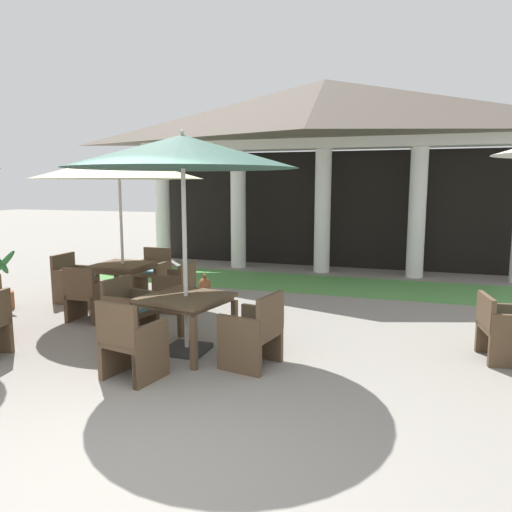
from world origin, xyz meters
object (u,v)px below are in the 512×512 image
(patio_chair_near_foreground_east, at_px, (176,287))
(potted_palm_left_edge, at_px, (0,290))
(patio_umbrella_far_back, at_px, (183,153))
(patio_chair_far_back_east, at_px, (254,333))
(patio_chair_near_foreground_north, at_px, (153,273))
(patio_chair_far_back_west, at_px, (129,312))
(patio_chair_near_foreground_south, at_px, (87,296))
(patio_table_far_back, at_px, (186,303))
(patio_table_near_foreground, at_px, (123,269))
(patio_umbrella_near_foreground, at_px, (119,168))
(patio_chair_mid_left_west, at_px, (503,329))
(patio_chair_near_foreground_west, at_px, (74,280))
(terracotta_urn, at_px, (205,284))
(patio_chair_far_back_south, at_px, (131,342))

(patio_chair_near_foreground_east, distance_m, potted_palm_left_edge, 3.10)
(patio_umbrella_far_back, xyz_separation_m, patio_chair_far_back_east, (0.98, -0.20, -2.12))
(patio_chair_near_foreground_north, distance_m, patio_chair_far_back_west, 2.94)
(patio_chair_near_foreground_north, relative_size, patio_chair_far_back_east, 0.99)
(patio_chair_near_foreground_south, relative_size, patio_chair_far_back_east, 0.99)
(patio_chair_near_foreground_east, bearing_deg, patio_table_far_back, -150.05)
(patio_chair_far_back_west, bearing_deg, patio_table_far_back, 90.00)
(patio_table_near_foreground, relative_size, patio_chair_near_foreground_south, 1.04)
(patio_chair_near_foreground_south, xyz_separation_m, potted_palm_left_edge, (-1.95, 0.20, -0.09))
(patio_table_near_foreground, xyz_separation_m, patio_umbrella_near_foreground, (0.00, 0.00, 1.77))
(patio_chair_near_foreground_south, distance_m, patio_umbrella_far_back, 3.11)
(patio_umbrella_near_foreground, bearing_deg, patio_chair_mid_left_west, -8.70)
(patio_chair_near_foreground_east, height_order, patio_umbrella_far_back, patio_umbrella_far_back)
(patio_chair_far_back_east, bearing_deg, patio_chair_near_foreground_north, 56.81)
(patio_chair_near_foreground_south, distance_m, patio_chair_mid_left_west, 5.95)
(patio_chair_near_foreground_west, relative_size, patio_chair_far_back_west, 1.03)
(patio_chair_near_foreground_north, xyz_separation_m, patio_chair_far_back_west, (1.18, -2.69, -0.01))
(patio_table_far_back, relative_size, terracotta_urn, 3.17)
(patio_table_near_foreground, height_order, patio_chair_mid_left_west, patio_chair_mid_left_west)
(patio_chair_near_foreground_north, height_order, patio_chair_far_back_south, patio_chair_far_back_south)
(patio_chair_near_foreground_east, bearing_deg, patio_chair_near_foreground_south, 135.11)
(patio_chair_near_foreground_west, xyz_separation_m, patio_chair_mid_left_west, (7.00, -0.90, -0.01))
(patio_chair_near_foreground_south, height_order, terracotta_urn, patio_chair_near_foreground_south)
(patio_umbrella_near_foreground, distance_m, patio_chair_near_foreground_east, 2.27)
(patio_table_near_foreground, bearing_deg, patio_table_far_back, -40.79)
(patio_chair_near_foreground_north, xyz_separation_m, patio_chair_far_back_east, (3.13, -3.09, -0.00))
(terracotta_urn, bearing_deg, patio_chair_near_foreground_south, -109.52)
(terracotta_urn, bearing_deg, patio_chair_near_foreground_north, -154.51)
(patio_chair_far_back_south, xyz_separation_m, potted_palm_left_edge, (-3.88, 1.98, -0.10))
(patio_chair_near_foreground_north, bearing_deg, patio_chair_near_foreground_west, 44.97)
(patio_chair_mid_left_west, relative_size, patio_table_far_back, 0.71)
(patio_chair_near_foreground_east, relative_size, patio_table_far_back, 0.72)
(patio_chair_far_back_south, bearing_deg, patio_table_near_foreground, 135.88)
(patio_chair_mid_left_west, height_order, patio_umbrella_far_back, patio_umbrella_far_back)
(patio_table_far_back, distance_m, patio_chair_far_back_west, 1.02)
(potted_palm_left_edge, xyz_separation_m, terracotta_urn, (2.84, 2.32, -0.17))
(terracotta_urn, bearing_deg, patio_table_near_foreground, -121.49)
(patio_chair_near_foreground_west, height_order, potted_palm_left_edge, potted_palm_left_edge)
(patio_chair_near_foreground_east, height_order, terracotta_urn, patio_chair_near_foreground_east)
(patio_chair_mid_left_west, bearing_deg, patio_chair_far_back_east, -76.97)
(patio_chair_near_foreground_north, distance_m, patio_chair_far_back_east, 4.40)
(patio_chair_near_foreground_south, xyz_separation_m, patio_chair_far_back_east, (3.11, -1.00, 0.00))
(patio_chair_far_back_south, xyz_separation_m, terracotta_urn, (-1.04, 4.31, -0.27))
(patio_chair_near_foreground_south, height_order, patio_chair_mid_left_west, patio_chair_near_foreground_south)
(patio_table_near_foreground, bearing_deg, patio_chair_mid_left_west, -8.70)
(patio_chair_far_back_east, distance_m, patio_chair_far_back_south, 1.41)
(patio_chair_near_foreground_south, xyz_separation_m, patio_chair_near_foreground_east, (1.02, 1.05, -0.00))
(patio_chair_mid_left_west, distance_m, patio_chair_far_back_east, 3.06)
(patio_chair_near_foreground_south, distance_m, patio_chair_near_foreground_west, 1.47)
(patio_table_near_foreground, height_order, terracotta_urn, patio_table_near_foreground)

